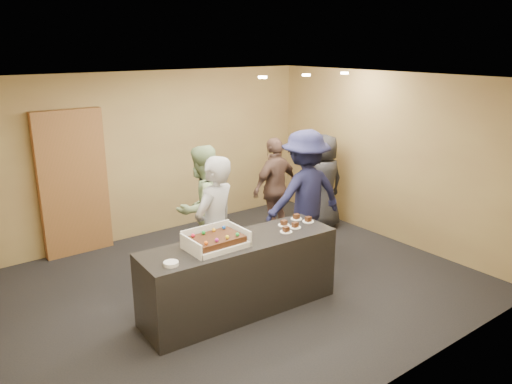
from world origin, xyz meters
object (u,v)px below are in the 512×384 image
cake_box (215,243)px  person_brown_extra (275,188)px  person_dark_suit (323,182)px  person_server_grey (215,229)px  person_sage_man (202,208)px  serving_counter (240,276)px  person_navy_man (305,195)px  storage_cabinet (73,183)px  sheet_cake (216,239)px  plate_stack (171,264)px

cake_box → person_brown_extra: 2.72m
cake_box → person_dark_suit: 3.41m
person_dark_suit → cake_box: bearing=29.4°
person_server_grey → person_sage_man: bearing=-132.2°
serving_counter → person_navy_man: person_navy_man is taller
storage_cabinet → person_dark_suit: storage_cabinet is taller
sheet_cake → person_navy_man: 2.13m
storage_cabinet → person_navy_man: bearing=-39.9°
cake_box → person_dark_suit: person_dark_suit is taller
plate_stack → person_dark_suit: person_dark_suit is taller
person_navy_man → person_dark_suit: person_navy_man is taller
cake_box → person_navy_man: (2.01, 0.69, 0.02)m
person_navy_man → person_brown_extra: person_navy_man is taller
person_sage_man → storage_cabinet: bearing=-63.8°
storage_cabinet → person_server_grey: size_ratio=1.20×
person_navy_man → person_brown_extra: size_ratio=1.16×
serving_counter → sheet_cake: 0.63m
cake_box → storage_cabinet: bearing=102.5°
storage_cabinet → cake_box: 2.98m
person_brown_extra → person_dark_suit: (0.90, -0.19, -0.01)m
cake_box → plate_stack: (-0.64, -0.15, -0.03)m
cake_box → person_sage_man: bearing=64.5°
serving_counter → plate_stack: (-0.96, -0.12, 0.47)m
sheet_cake → person_sage_man: bearing=64.9°
serving_counter → person_brown_extra: person_brown_extra is taller
person_brown_extra → sheet_cake: bearing=28.2°
storage_cabinet → person_dark_suit: (3.75, -1.49, -0.27)m
storage_cabinet → cake_box: size_ratio=3.29×
cake_box → person_server_grey: (0.27, 0.43, -0.03)m
plate_stack → storage_cabinet: bearing=90.2°
person_sage_man → sheet_cake: bearing=52.7°
person_server_grey → person_brown_extra: 2.26m
sheet_cake → person_dark_suit: (3.10, 1.44, -0.17)m
sheet_cake → person_sage_man: person_sage_man is taller
person_sage_man → person_brown_extra: (1.57, 0.29, -0.05)m
plate_stack → person_sage_man: (1.26, 1.45, -0.03)m
sheet_cake → person_brown_extra: 2.74m
person_navy_man → serving_counter: bearing=30.5°
storage_cabinet → person_navy_man: 3.46m
storage_cabinet → sheet_cake: 3.00m
person_brown_extra → person_dark_suit: bearing=160.0°
cake_box → person_sage_man: size_ratio=0.38×
person_sage_man → person_brown_extra: 1.60m
person_server_grey → person_navy_man: (1.73, 0.26, 0.05)m
storage_cabinet → person_sage_man: size_ratio=1.24×
cake_box → sheet_cake: cake_box is taller
sheet_cake → person_dark_suit: 3.42m
storage_cabinet → plate_stack: storage_cabinet is taller
serving_counter → cake_box: 0.59m
person_navy_man → person_sage_man: bearing=-16.5°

